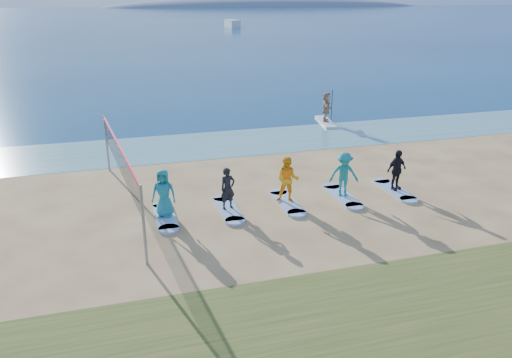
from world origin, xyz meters
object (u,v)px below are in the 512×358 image
object	(u,v)px
student_4	(397,170)
surfboard_0	(165,217)
surfboard_1	(228,209)
student_1	(228,189)
paddleboarder	(326,107)
student_0	(164,193)
boat_offshore_b	(232,27)
surfboard_4	(395,190)
volleyball_net	(120,159)
paddleboard	(326,122)
student_2	(288,180)
student_3	(344,174)
surfboard_3	(342,196)
surfboard_2	(287,203)

from	to	relation	value
student_4	surfboard_0	bearing A→B (deg)	166.13
surfboard_1	student_1	distance (m)	0.82
surfboard_0	student_1	world-z (taller)	student_1
paddleboarder	student_0	bearing A→B (deg)	157.64
boat_offshore_b	student_1	size ratio (longest dim) A/B	3.76
boat_offshore_b	surfboard_4	bearing A→B (deg)	-105.13
volleyball_net	paddleboard	xyz separation A→B (m)	(12.46, 9.91, -1.84)
surfboard_1	boat_offshore_b	bearing A→B (deg)	76.34
student_0	student_1	size ratio (longest dim) A/B	1.10
student_2	surfboard_4	bearing A→B (deg)	24.99
surfboard_4	student_4	distance (m)	0.86
volleyball_net	student_3	world-z (taller)	volleyball_net
paddleboard	paddleboarder	distance (m)	0.94
paddleboard	surfboard_1	xyz separation A→B (m)	(-8.81, -11.30, -0.01)
paddleboarder	student_4	xyz separation A→B (m)	(-1.93, -11.30, -0.09)
student_1	student_2	size ratio (longest dim) A/B	0.89
surfboard_1	volleyball_net	bearing A→B (deg)	159.24
surfboard_0	surfboard_3	xyz separation A→B (m)	(6.88, 0.00, 0.00)
paddleboard	surfboard_2	distance (m)	13.04
surfboard_0	student_2	xyz separation A→B (m)	(4.59, 0.00, 0.92)
volleyball_net	student_0	distance (m)	2.16
surfboard_1	student_2	xyz separation A→B (m)	(2.29, 0.00, 0.92)
student_1	surfboard_3	size ratio (longest dim) A/B	0.71
surfboard_0	surfboard_2	distance (m)	4.59
surfboard_2	student_4	size ratio (longest dim) A/B	1.34
surfboard_2	student_3	distance (m)	2.47
volleyball_net	student_1	world-z (taller)	volleyball_net
paddleboarder	surfboard_3	size ratio (longest dim) A/B	0.80
student_4	student_0	bearing A→B (deg)	166.13
student_0	surfboard_0	bearing A→B (deg)	0.00
paddleboard	surfboard_3	xyz separation A→B (m)	(-4.23, -11.30, -0.01)
volleyball_net	student_4	distance (m)	10.67
boat_offshore_b	student_4	bearing A→B (deg)	-105.13
student_0	student_2	xyz separation A→B (m)	(4.59, 0.00, 0.02)
volleyball_net	paddleboard	bearing A→B (deg)	38.50
surfboard_4	surfboard_2	bearing A→B (deg)	180.00
volleyball_net	paddleboard	size ratio (longest dim) A/B	3.01
paddleboarder	boat_offshore_b	bearing A→B (deg)	12.04
boat_offshore_b	paddleboard	bearing A→B (deg)	-105.17
surfboard_1	surfboard_2	bearing A→B (deg)	0.00
student_0	volleyball_net	bearing A→B (deg)	153.45
surfboard_0	student_3	bearing A→B (deg)	0.00
surfboard_3	surfboard_4	distance (m)	2.29
paddleboarder	student_4	distance (m)	11.46
surfboard_0	surfboard_1	bearing A→B (deg)	0.00
surfboard_0	student_1	distance (m)	2.44
surfboard_0	surfboard_2	bearing A→B (deg)	0.00
surfboard_0	student_4	bearing A→B (deg)	0.00
boat_offshore_b	surfboard_4	world-z (taller)	boat_offshore_b
paddleboard	surfboard_1	bearing A→B (deg)	-117.97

